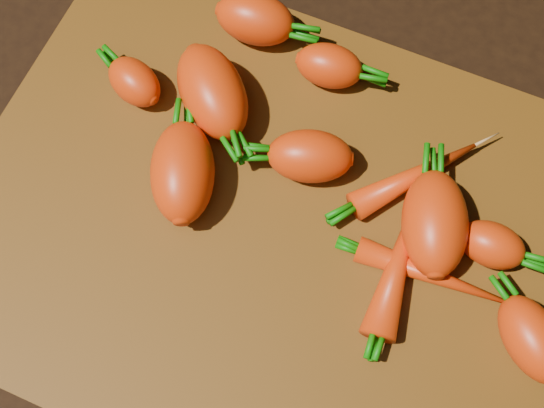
% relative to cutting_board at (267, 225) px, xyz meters
% --- Properties ---
extents(ground, '(2.00, 2.00, 0.01)m').
position_rel_cutting_board_xyz_m(ground, '(0.00, 0.00, -0.01)').
color(ground, black).
extents(cutting_board, '(0.50, 0.40, 0.01)m').
position_rel_cutting_board_xyz_m(cutting_board, '(0.00, 0.00, 0.00)').
color(cutting_board, '#5E350B').
rests_on(cutting_board, ground).
extents(carrot_0, '(0.07, 0.05, 0.05)m').
position_rel_cutting_board_xyz_m(carrot_0, '(-0.08, 0.16, 0.03)').
color(carrot_0, '#EF3E0F').
rests_on(carrot_0, cutting_board).
extents(carrot_1, '(0.06, 0.05, 0.04)m').
position_rel_cutting_board_xyz_m(carrot_1, '(-0.15, 0.07, 0.02)').
color(carrot_1, '#EF3E0F').
rests_on(carrot_1, cutting_board).
extents(carrot_2, '(0.10, 0.10, 0.05)m').
position_rel_cutting_board_xyz_m(carrot_2, '(-0.08, 0.08, 0.03)').
color(carrot_2, '#EF3E0F').
rests_on(carrot_2, cutting_board).
extents(carrot_3, '(0.08, 0.10, 0.05)m').
position_rel_cutting_board_xyz_m(carrot_3, '(-0.08, 0.00, 0.03)').
color(carrot_3, '#EF3E0F').
rests_on(carrot_3, cutting_board).
extents(carrot_4, '(0.08, 0.06, 0.04)m').
position_rel_cutting_board_xyz_m(carrot_4, '(0.01, 0.06, 0.03)').
color(carrot_4, '#EF3E0F').
rests_on(carrot_4, cutting_board).
extents(carrot_5, '(0.06, 0.04, 0.04)m').
position_rel_cutting_board_xyz_m(carrot_5, '(-0.01, 0.15, 0.02)').
color(carrot_5, '#EF3E0F').
rests_on(carrot_5, cutting_board).
extents(carrot_6, '(0.08, 0.08, 0.04)m').
position_rel_cutting_board_xyz_m(carrot_6, '(0.22, -0.01, 0.03)').
color(carrot_6, '#EF3E0F').
rests_on(carrot_6, cutting_board).
extents(carrot_7, '(0.09, 0.11, 0.02)m').
position_rel_cutting_board_xyz_m(carrot_7, '(0.10, 0.08, 0.02)').
color(carrot_7, '#EF3E0F').
rests_on(carrot_7, cutting_board).
extents(carrot_8, '(0.12, 0.03, 0.02)m').
position_rel_cutting_board_xyz_m(carrot_8, '(0.14, 0.01, 0.02)').
color(carrot_8, '#EF3E0F').
rests_on(carrot_8, cutting_board).
extents(carrot_9, '(0.04, 0.11, 0.03)m').
position_rel_cutting_board_xyz_m(carrot_9, '(0.11, -0.00, 0.02)').
color(carrot_9, '#EF3E0F').
rests_on(carrot_9, cutting_board).
extents(carrot_10, '(0.05, 0.04, 0.04)m').
position_rel_cutting_board_xyz_m(carrot_10, '(0.17, 0.05, 0.02)').
color(carrot_10, '#EF3E0F').
rests_on(carrot_10, cutting_board).
extents(carrot_11, '(0.08, 0.10, 0.05)m').
position_rel_cutting_board_xyz_m(carrot_11, '(0.12, 0.04, 0.03)').
color(carrot_11, '#EF3E0F').
rests_on(carrot_11, cutting_board).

